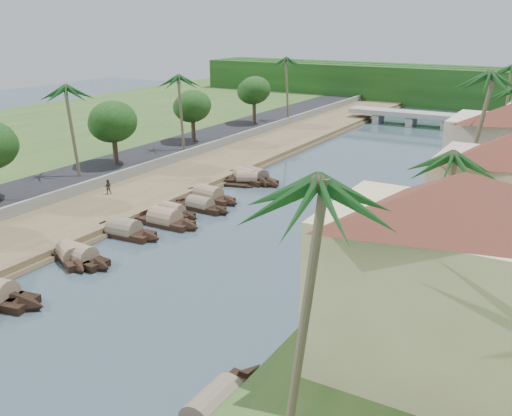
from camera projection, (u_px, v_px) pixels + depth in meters
The scene contains 35 objects.
ground at pixel (166, 290), 39.32m from camera, with size 220.00×220.00×0.00m, color #394C56.
left_bank at pixel (166, 184), 63.22m from camera, with size 10.00×180.00×0.80m, color brown.
right_bank at pixel (503, 240), 46.53m from camera, with size 16.00×180.00×1.20m, color #2D5221.
road at pixel (109, 171), 67.17m from camera, with size 8.00×180.00×1.40m, color black.
retaining_wall at pixel (136, 170), 64.92m from camera, with size 0.40×180.00×1.10m, color slate.
treeline at pixel (464, 87), 120.18m from camera, with size 120.00×14.00×8.00m.
bridge at pixel (429, 117), 97.90m from camera, with size 28.00×4.00×2.40m.
building_near at pixel (453, 276), 26.64m from camera, with size 14.85×14.85×10.20m.
sampan_4 at pixel (70, 256), 43.99m from camera, with size 6.77×4.39×1.98m.
sampan_5 at pixel (81, 258), 43.58m from camera, with size 6.71×2.18×2.13m.
sampan_6 at pixel (124, 231), 49.00m from camera, with size 7.80×2.30×2.29m.
sampan_7 at pixel (172, 212), 53.95m from camera, with size 6.50×1.81×1.78m.
sampan_8 at pixel (165, 220), 51.64m from camera, with size 7.75×2.15×2.38m.
sampan_9 at pixel (200, 206), 55.65m from camera, with size 7.37×1.82×1.90m.
sampan_10 at pixel (208, 196), 58.70m from camera, with size 8.27×2.72×2.24m.
sampan_11 at pixel (247, 180), 64.65m from camera, with size 6.99×4.59×2.05m.
sampan_12 at pixel (254, 177), 65.97m from camera, with size 9.41×5.26×2.25m.
sampan_13 at pixel (247, 178), 65.49m from camera, with size 8.29×3.89×2.23m.
sampan_14 at pixel (214, 410), 26.67m from camera, with size 1.92×8.89×2.16m.
sampan_15 at pixel (352, 268), 41.87m from camera, with size 3.92×7.02×1.92m.
sampan_16 at pixel (400, 209), 54.65m from camera, with size 3.11×8.43×2.05m.
canoe_1 at pixel (86, 253), 45.26m from camera, with size 5.41×2.35×0.87m.
canoe_2 at pixel (231, 185), 63.65m from camera, with size 5.38×1.93×0.78m.
palm_0 at pixel (298, 187), 19.57m from camera, with size 3.20×3.20×12.94m.
palm_1 at pixel (443, 157), 34.91m from camera, with size 3.20×3.20×10.27m.
palm_2 at pixel (476, 77), 46.25m from camera, with size 3.20×3.20×13.91m.
palm_3 at pixel (512, 91), 60.99m from camera, with size 3.20×3.20×10.99m.
palm_5 at pixel (70, 90), 59.59m from camera, with size 3.20×3.20×11.11m.
palm_6 at pixel (180, 78), 72.14m from camera, with size 3.20×3.20×10.95m.
palm_7 at pixel (512, 69), 73.68m from camera, with size 3.20×3.20×12.21m.
palm_8 at pixel (289, 60), 93.58m from camera, with size 3.20×3.20×11.68m.
tree_3 at pixel (113, 123), 65.85m from camera, with size 5.51×5.51×7.31m.
tree_4 at pixel (193, 107), 78.65m from camera, with size 5.01×5.01×6.94m.
tree_5 at pixel (254, 91), 92.41m from camera, with size 5.06×5.06×7.39m.
person_far at pixel (108, 187), 57.89m from camera, with size 0.74×0.58×1.53m, color #393128.
Camera 1 is at (23.17, -27.63, 17.81)m, focal length 40.00 mm.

